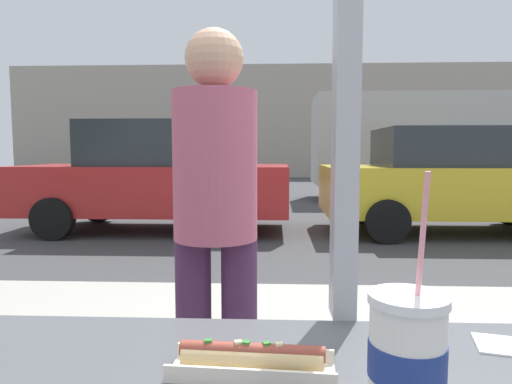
{
  "coord_description": "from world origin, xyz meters",
  "views": [
    {
      "loc": [
        -0.15,
        -0.88,
        1.32
      ],
      "look_at": [
        -0.32,
        3.07,
        0.96
      ],
      "focal_mm": 31.25,
      "sensor_mm": 36.0,
      "label": 1
    }
  ],
  "objects_px": {
    "box_truck": "(436,143)",
    "pedestrian": "(216,215)",
    "parked_car_red": "(157,177)",
    "parked_car_yellow": "(455,180)",
    "hotdog_tray_near": "(252,360)",
    "soda_cup_right": "(407,358)"
  },
  "relations": [
    {
      "from": "soda_cup_right",
      "to": "parked_car_yellow",
      "type": "height_order",
      "value": "parked_car_yellow"
    },
    {
      "from": "soda_cup_right",
      "to": "hotdog_tray_near",
      "type": "relative_size",
      "value": 1.23
    },
    {
      "from": "hotdog_tray_near",
      "to": "parked_car_yellow",
      "type": "height_order",
      "value": "parked_car_yellow"
    },
    {
      "from": "pedestrian",
      "to": "soda_cup_right",
      "type": "bearing_deg",
      "value": -70.44
    },
    {
      "from": "hotdog_tray_near",
      "to": "parked_car_red",
      "type": "height_order",
      "value": "parked_car_red"
    },
    {
      "from": "hotdog_tray_near",
      "to": "parked_car_yellow",
      "type": "xyz_separation_m",
      "value": [
        2.94,
        6.64,
        -0.12
      ]
    },
    {
      "from": "parked_car_red",
      "to": "box_truck",
      "type": "bearing_deg",
      "value": 38.65
    },
    {
      "from": "hotdog_tray_near",
      "to": "pedestrian",
      "type": "relative_size",
      "value": 0.17
    },
    {
      "from": "box_truck",
      "to": "parked_car_yellow",
      "type": "bearing_deg",
      "value": -106.19
    },
    {
      "from": "box_truck",
      "to": "pedestrian",
      "type": "height_order",
      "value": "box_truck"
    },
    {
      "from": "parked_car_red",
      "to": "parked_car_yellow",
      "type": "height_order",
      "value": "parked_car_red"
    },
    {
      "from": "hotdog_tray_near",
      "to": "pedestrian",
      "type": "distance_m",
      "value": 1.02
    },
    {
      "from": "parked_car_red",
      "to": "box_truck",
      "type": "height_order",
      "value": "box_truck"
    },
    {
      "from": "soda_cup_right",
      "to": "pedestrian",
      "type": "height_order",
      "value": "pedestrian"
    },
    {
      "from": "soda_cup_right",
      "to": "hotdog_tray_near",
      "type": "height_order",
      "value": "soda_cup_right"
    },
    {
      "from": "soda_cup_right",
      "to": "hotdog_tray_near",
      "type": "distance_m",
      "value": 0.25
    },
    {
      "from": "parked_car_red",
      "to": "parked_car_yellow",
      "type": "distance_m",
      "value": 4.87
    },
    {
      "from": "parked_car_yellow",
      "to": "box_truck",
      "type": "distance_m",
      "value": 5.33
    },
    {
      "from": "hotdog_tray_near",
      "to": "box_truck",
      "type": "bearing_deg",
      "value": 69.35
    },
    {
      "from": "parked_car_red",
      "to": "soda_cup_right",
      "type": "bearing_deg",
      "value": -72.47
    },
    {
      "from": "hotdog_tray_near",
      "to": "parked_car_red",
      "type": "distance_m",
      "value": 6.91
    },
    {
      "from": "parked_car_yellow",
      "to": "pedestrian",
      "type": "height_order",
      "value": "pedestrian"
    }
  ]
}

